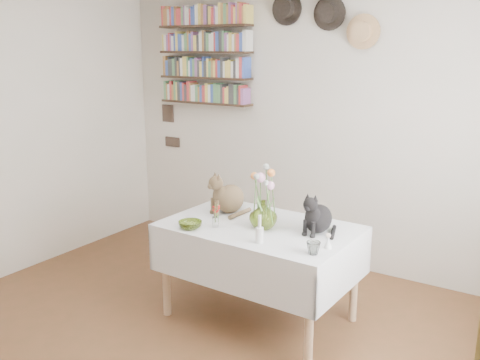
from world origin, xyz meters
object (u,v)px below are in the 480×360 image
Objects in this scene: black_cat at (319,211)px; flower_vase at (263,214)px; bookshelf_unit at (205,56)px; dining_table at (259,249)px; tabby_cat at (230,191)px.

flower_vase is (-0.35, -0.14, -0.05)m from black_cat.
flower_vase is 2.09m from bookshelf_unit.
bookshelf_unit is at bearing 154.59° from black_cat.
dining_table is 1.35× the size of bookshelf_unit.
tabby_cat reaches higher than flower_vase.
black_cat is 1.45× the size of flower_vase.
tabby_cat is 1.61× the size of flower_vase.
flower_vase is 0.20× the size of bookshelf_unit.
bookshelf_unit is at bearing 138.67° from dining_table.
tabby_cat is at bearing -177.23° from black_cat.
bookshelf_unit is at bearing 138.87° from flower_vase.
dining_table is 2.19m from bookshelf_unit.
black_cat reaches higher than flower_vase.
tabby_cat is at bearing 155.32° from flower_vase.
black_cat is (0.75, -0.04, -0.02)m from tabby_cat.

